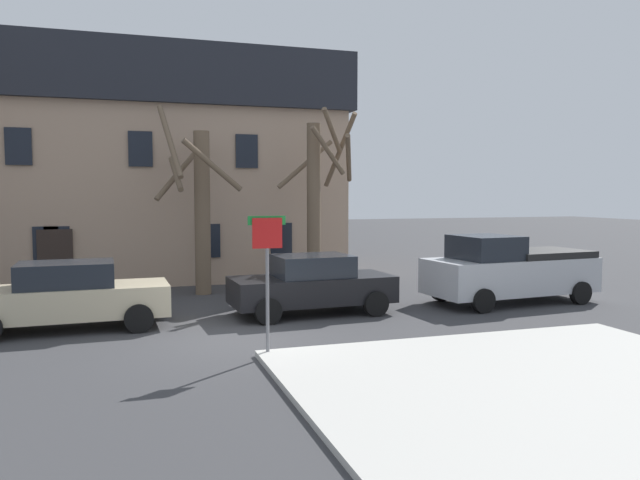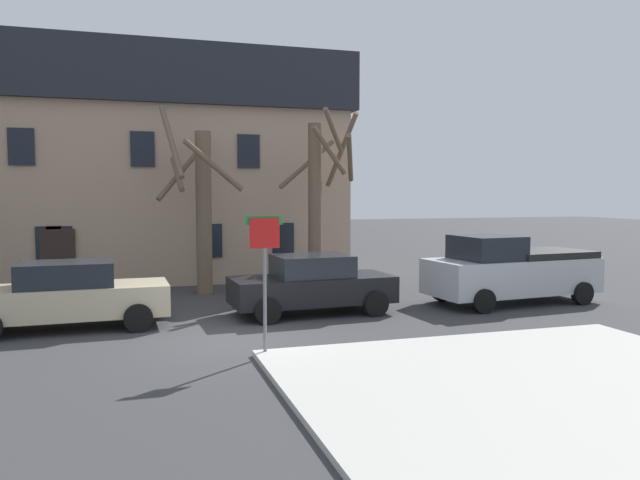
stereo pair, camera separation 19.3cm
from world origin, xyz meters
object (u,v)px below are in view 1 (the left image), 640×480
building_main (142,167)px  street_sign_pole (267,259)px  tree_bare_mid (199,203)px  tree_bare_far (317,196)px  car_black_sedan (312,284)px  pickup_truck_silver (509,270)px  car_beige_sedan (67,296)px

building_main → street_sign_pole: size_ratio=5.41×
tree_bare_mid → street_sign_pole: size_ratio=2.17×
tree_bare_far → car_black_sedan: bearing=-109.5°
building_main → tree_bare_mid: 6.54m
building_main → tree_bare_mid: bearing=-75.8°
building_main → pickup_truck_silver: bearing=-46.1°
tree_bare_far → car_black_sedan: (-1.38, -3.91, -2.39)m
tree_bare_far → pickup_truck_silver: tree_bare_far is taller
car_black_sedan → pickup_truck_silver: bearing=-1.5°
tree_bare_mid → tree_bare_far: size_ratio=1.02×
tree_bare_far → car_black_sedan: tree_bare_far is taller
building_main → street_sign_pole: building_main is taller
pickup_truck_silver → street_sign_pole: 9.17m
car_beige_sedan → street_sign_pole: bearing=-43.7°
car_beige_sedan → street_sign_pole: 5.72m
car_beige_sedan → car_black_sedan: bearing=1.0°
building_main → car_beige_sedan: (-2.10, -10.57, -3.53)m
car_beige_sedan → car_black_sedan: size_ratio=1.07×
tree_bare_mid → tree_bare_far: 3.93m
car_beige_sedan → pickup_truck_silver: (12.32, -0.05, 0.17)m
building_main → car_beige_sedan: 11.34m
pickup_truck_silver → street_sign_pole: bearing=-155.2°
tree_bare_mid → street_sign_pole: (0.38, -8.24, -0.99)m
building_main → tree_bare_mid: size_ratio=2.49×
tree_bare_far → car_beige_sedan: bearing=-152.0°
tree_bare_mid → street_sign_pole: 8.31m
building_main → pickup_truck_silver: (10.22, -10.62, -3.36)m
pickup_truck_silver → street_sign_pole: size_ratio=1.87×
street_sign_pole → tree_bare_far: bearing=65.9°
tree_bare_mid → street_sign_pole: tree_bare_mid is taller
car_beige_sedan → street_sign_pole: (4.04, -3.87, 1.16)m
car_black_sedan → street_sign_pole: street_sign_pole is taller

